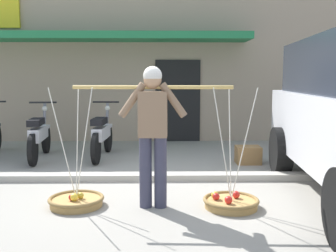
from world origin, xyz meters
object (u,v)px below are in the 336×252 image
object	(u,v)px
fruit_basket_right_side	(231,202)
wooden_crate	(248,155)
motorcycle_second_in_row	(39,136)
motorcycle_third_in_row	(102,135)
fruit_vendor	(153,127)
fruit_basket_left_side	(76,200)

from	to	relation	value
fruit_basket_right_side	wooden_crate	bearing A→B (deg)	72.94
wooden_crate	motorcycle_second_in_row	bearing A→B (deg)	173.70
motorcycle_third_in_row	wooden_crate	xyz separation A→B (m)	(2.75, -0.55, -0.29)
fruit_basket_right_side	motorcycle_second_in_row	distance (m)	4.31
motorcycle_second_in_row	wooden_crate	xyz separation A→B (m)	(3.93, -0.43, -0.29)
fruit_basket_right_side	wooden_crate	distance (m)	2.56
motorcycle_second_in_row	motorcycle_third_in_row	bearing A→B (deg)	5.68
fruit_vendor	fruit_basket_right_side	size ratio (longest dim) A/B	1.30
fruit_vendor	fruit_basket_right_side	bearing A→B (deg)	-2.60
fruit_vendor	motorcycle_third_in_row	size ratio (longest dim) A/B	1.03
fruit_basket_left_side	fruit_basket_right_side	world-z (taller)	same
motorcycle_second_in_row	motorcycle_third_in_row	world-z (taller)	same
fruit_basket_left_side	fruit_basket_right_side	distance (m)	1.88
motorcycle_second_in_row	wooden_crate	world-z (taller)	motorcycle_second_in_row
fruit_vendor	fruit_basket_right_side	xyz separation A→B (m)	(0.94, -0.04, -0.91)
fruit_basket_right_side	motorcycle_third_in_row	world-z (taller)	fruit_basket_right_side
motorcycle_third_in_row	wooden_crate	distance (m)	2.82
fruit_basket_right_side	fruit_basket_left_side	bearing A→B (deg)	177.45
fruit_vendor	motorcycle_second_in_row	xyz separation A→B (m)	(-2.25, 2.84, -0.53)
motorcycle_second_in_row	motorcycle_third_in_row	size ratio (longest dim) A/B	1.00
fruit_vendor	motorcycle_second_in_row	bearing A→B (deg)	128.39
fruit_basket_left_side	fruit_basket_right_side	size ratio (longest dim) A/B	1.00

